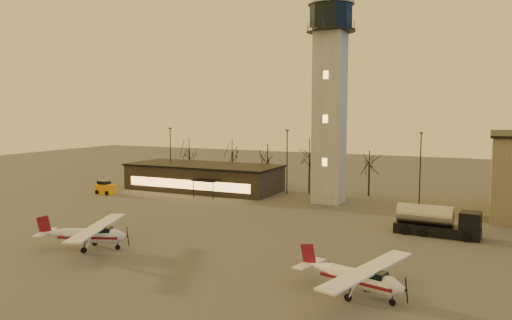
# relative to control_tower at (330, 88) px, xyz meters

# --- Properties ---
(ground) EXTENTS (220.00, 220.00, 0.00)m
(ground) POSITION_rel_control_tower_xyz_m (0.00, -30.00, -16.33)
(ground) COLOR #43403E
(ground) RESTS_ON ground
(control_tower) EXTENTS (6.80, 6.80, 32.60)m
(control_tower) POSITION_rel_control_tower_xyz_m (0.00, 0.00, 0.00)
(control_tower) COLOR gray
(control_tower) RESTS_ON ground
(terminal) EXTENTS (25.40, 12.20, 4.30)m
(terminal) POSITION_rel_control_tower_xyz_m (-21.99, 1.98, -14.17)
(terminal) COLOR black
(terminal) RESTS_ON ground
(light_poles) EXTENTS (58.50, 12.25, 10.14)m
(light_poles) POSITION_rel_control_tower_xyz_m (0.50, 1.00, -10.92)
(light_poles) COLOR black
(light_poles) RESTS_ON ground
(tree_row) EXTENTS (37.20, 9.20, 8.80)m
(tree_row) POSITION_rel_control_tower_xyz_m (-13.70, 9.16, -10.39)
(tree_row) COLOR black
(tree_row) RESTS_ON ground
(cessna_front) EXTENTS (9.11, 11.32, 3.13)m
(cessna_front) POSITION_rel_control_tower_xyz_m (13.04, -34.34, -15.25)
(cessna_front) COLOR silver
(cessna_front) RESTS_ON ground
(cessna_rear) EXTENTS (9.41, 11.41, 3.23)m
(cessna_rear) POSITION_rel_control_tower_xyz_m (-12.95, -33.04, -15.22)
(cessna_rear) COLOR silver
(cessna_rear) RESTS_ON ground
(fuel_truck) EXTENTS (8.72, 3.27, 3.18)m
(fuel_truck) POSITION_rel_control_tower_xyz_m (15.96, -13.52, -15.07)
(fuel_truck) COLOR black
(fuel_truck) RESTS_ON ground
(service_cart) EXTENTS (3.42, 2.34, 2.07)m
(service_cart) POSITION_rel_control_tower_xyz_m (-34.07, -7.91, -15.53)
(service_cart) COLOR orange
(service_cart) RESTS_ON ground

